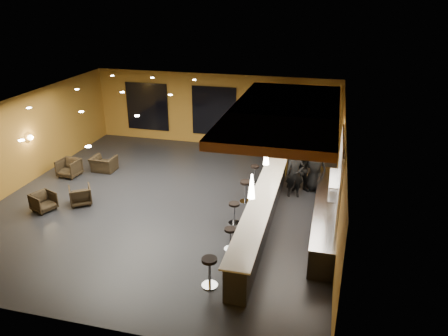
% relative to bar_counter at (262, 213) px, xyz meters
% --- Properties ---
extents(floor, '(12.00, 13.00, 0.10)m').
position_rel_bar_counter_xyz_m(floor, '(-3.65, 1.00, -0.55)').
color(floor, black).
rests_on(floor, ground).
extents(ceiling, '(12.00, 13.00, 0.10)m').
position_rel_bar_counter_xyz_m(ceiling, '(-3.65, 1.00, 3.05)').
color(ceiling, black).
extents(wall_back, '(12.00, 0.10, 3.50)m').
position_rel_bar_counter_xyz_m(wall_back, '(-3.65, 7.55, 1.25)').
color(wall_back, olive).
rests_on(wall_back, floor).
extents(wall_front, '(12.00, 0.10, 3.50)m').
position_rel_bar_counter_xyz_m(wall_front, '(-3.65, -5.55, 1.25)').
color(wall_front, olive).
rests_on(wall_front, floor).
extents(wall_left, '(0.10, 13.00, 3.50)m').
position_rel_bar_counter_xyz_m(wall_left, '(-9.70, 1.00, 1.25)').
color(wall_left, olive).
rests_on(wall_left, floor).
extents(wall_right, '(0.10, 13.00, 3.50)m').
position_rel_bar_counter_xyz_m(wall_right, '(2.40, 1.00, 1.25)').
color(wall_right, olive).
rests_on(wall_right, floor).
extents(wood_soffit, '(3.60, 8.00, 0.28)m').
position_rel_bar_counter_xyz_m(wood_soffit, '(0.35, 2.00, 2.86)').
color(wood_soffit, '#A1582F').
rests_on(wood_soffit, ceiling).
extents(window_left, '(2.20, 0.06, 2.40)m').
position_rel_bar_counter_xyz_m(window_left, '(-7.15, 7.44, 1.20)').
color(window_left, black).
rests_on(window_left, wall_back).
extents(window_center, '(2.20, 0.06, 2.40)m').
position_rel_bar_counter_xyz_m(window_center, '(-3.65, 7.44, 1.20)').
color(window_center, black).
rests_on(window_center, wall_back).
extents(window_right, '(2.20, 0.06, 2.40)m').
position_rel_bar_counter_xyz_m(window_right, '(-0.65, 7.44, 1.20)').
color(window_right, black).
rests_on(window_right, wall_back).
extents(tile_backsplash, '(0.06, 3.20, 2.40)m').
position_rel_bar_counter_xyz_m(tile_backsplash, '(2.31, 0.00, 1.50)').
color(tile_backsplash, white).
rests_on(tile_backsplash, wall_right).
extents(bar_counter, '(0.60, 8.00, 1.00)m').
position_rel_bar_counter_xyz_m(bar_counter, '(0.00, 0.00, 0.00)').
color(bar_counter, black).
rests_on(bar_counter, floor).
extents(bar_top, '(0.78, 8.10, 0.05)m').
position_rel_bar_counter_xyz_m(bar_top, '(0.00, 0.00, 0.52)').
color(bar_top, white).
rests_on(bar_top, bar_counter).
extents(prep_counter, '(0.70, 6.00, 0.86)m').
position_rel_bar_counter_xyz_m(prep_counter, '(2.00, 0.50, -0.07)').
color(prep_counter, black).
rests_on(prep_counter, floor).
extents(prep_top, '(0.72, 6.00, 0.03)m').
position_rel_bar_counter_xyz_m(prep_top, '(2.00, 0.50, 0.39)').
color(prep_top, silver).
rests_on(prep_top, prep_counter).
extents(wall_shelf_lower, '(0.30, 1.50, 0.03)m').
position_rel_bar_counter_xyz_m(wall_shelf_lower, '(2.17, -0.20, 1.10)').
color(wall_shelf_lower, silver).
rests_on(wall_shelf_lower, wall_right).
extents(wall_shelf_upper, '(0.30, 1.50, 0.03)m').
position_rel_bar_counter_xyz_m(wall_shelf_upper, '(2.17, -0.20, 1.55)').
color(wall_shelf_upper, silver).
rests_on(wall_shelf_upper, wall_right).
extents(column, '(0.60, 0.60, 3.50)m').
position_rel_bar_counter_xyz_m(column, '(0.00, 4.60, 1.25)').
color(column, olive).
rests_on(column, floor).
extents(wall_sconce, '(0.22, 0.22, 0.22)m').
position_rel_bar_counter_xyz_m(wall_sconce, '(-9.53, 1.50, 1.30)').
color(wall_sconce, '#FFE5B2').
rests_on(wall_sconce, wall_left).
extents(pendant_0, '(0.20, 0.20, 0.70)m').
position_rel_bar_counter_xyz_m(pendant_0, '(0.00, -2.00, 1.85)').
color(pendant_0, white).
rests_on(pendant_0, wood_soffit).
extents(pendant_1, '(0.20, 0.20, 0.70)m').
position_rel_bar_counter_xyz_m(pendant_1, '(0.00, 0.50, 1.85)').
color(pendant_1, white).
rests_on(pendant_1, wood_soffit).
extents(pendant_2, '(0.20, 0.20, 0.70)m').
position_rel_bar_counter_xyz_m(pendant_2, '(0.00, 3.00, 1.85)').
color(pendant_2, white).
rests_on(pendant_2, wood_soffit).
extents(staff_a, '(0.74, 0.56, 1.82)m').
position_rel_bar_counter_xyz_m(staff_a, '(0.80, 2.51, 0.41)').
color(staff_a, black).
rests_on(staff_a, floor).
extents(staff_b, '(0.99, 0.84, 1.80)m').
position_rel_bar_counter_xyz_m(staff_b, '(1.10, 2.99, 0.40)').
color(staff_b, black).
rests_on(staff_b, floor).
extents(staff_c, '(1.00, 0.74, 1.86)m').
position_rel_bar_counter_xyz_m(staff_c, '(1.49, 3.22, 0.43)').
color(staff_c, black).
rests_on(staff_c, floor).
extents(armchair_a, '(0.94, 0.93, 0.66)m').
position_rel_bar_counter_xyz_m(armchair_a, '(-7.61, -0.77, -0.17)').
color(armchair_a, black).
rests_on(armchair_a, floor).
extents(armchair_b, '(1.04, 1.04, 0.69)m').
position_rel_bar_counter_xyz_m(armchair_b, '(-6.62, -0.02, -0.16)').
color(armchair_b, black).
rests_on(armchair_b, floor).
extents(armchair_c, '(0.86, 0.88, 0.74)m').
position_rel_bar_counter_xyz_m(armchair_c, '(-8.41, 2.10, -0.13)').
color(armchair_c, black).
rests_on(armchair_c, floor).
extents(armchair_d, '(0.99, 0.87, 0.64)m').
position_rel_bar_counter_xyz_m(armchair_d, '(-7.30, 2.96, -0.18)').
color(armchair_d, black).
rests_on(armchair_d, floor).
extents(bar_stool_0, '(0.43, 0.43, 0.85)m').
position_rel_bar_counter_xyz_m(bar_stool_0, '(-0.80, -3.41, 0.05)').
color(bar_stool_0, silver).
rests_on(bar_stool_0, floor).
extents(bar_stool_1, '(0.36, 0.36, 0.72)m').
position_rel_bar_counter_xyz_m(bar_stool_1, '(-0.68, -1.59, -0.04)').
color(bar_stool_1, silver).
rests_on(bar_stool_1, floor).
extents(bar_stool_2, '(0.38, 0.38, 0.75)m').
position_rel_bar_counter_xyz_m(bar_stool_2, '(-0.92, -0.04, -0.02)').
color(bar_stool_2, silver).
rests_on(bar_stool_2, floor).
extents(bar_stool_3, '(0.42, 0.42, 0.83)m').
position_rel_bar_counter_xyz_m(bar_stool_3, '(-0.86, 1.59, 0.03)').
color(bar_stool_3, silver).
rests_on(bar_stool_3, floor).
extents(bar_stool_4, '(0.36, 0.36, 0.72)m').
position_rel_bar_counter_xyz_m(bar_stool_4, '(-0.86, 3.39, -0.04)').
color(bar_stool_4, silver).
rests_on(bar_stool_4, floor).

